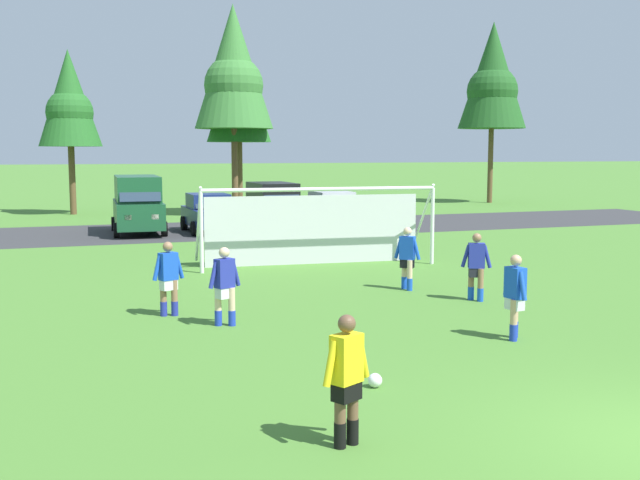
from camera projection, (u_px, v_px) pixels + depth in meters
The scene contains 18 objects.
ground_plane at pixel (304, 268), 23.33m from camera, with size 400.00×400.00×0.00m, color #477A2D.
parking_lot_strip at pixel (222, 230), 34.66m from camera, with size 52.00×8.40×0.01m, color #333335.
soccer_ball at pixel (375, 380), 11.49m from camera, with size 0.22×0.22×0.22m.
soccer_goal at pixel (315, 224), 23.80m from camera, with size 7.56×2.57×2.57m.
referee at pixel (347, 381), 9.12m from camera, with size 0.72×0.39×1.64m.
player_striker_near at pixel (168, 279), 16.41m from camera, with size 0.74×0.37×1.64m.
player_midfield_center at pixel (407, 258), 19.53m from camera, with size 0.55×0.61×1.64m.
player_defender_far at pixel (515, 297), 14.35m from camera, with size 0.32×0.74×1.64m.
player_winger_left at pixel (476, 267), 18.09m from camera, with size 0.67×0.44×1.64m.
player_winger_right at pixel (225, 286), 15.47m from camera, with size 0.74×0.37×1.64m.
parked_car_slot_far_left at pixel (138, 203), 32.92m from camera, with size 2.35×4.88×2.52m.
parked_car_slot_left at pixel (209, 213), 33.46m from camera, with size 2.06×4.21×1.72m.
parked_car_slot_center_left at pixel (273, 206), 34.51m from camera, with size 2.17×4.62×2.16m.
parked_car_slot_center at pixel (332, 209), 35.37m from camera, with size 2.05×4.20×1.72m.
tree_mid_left at pixel (69, 102), 42.32m from camera, with size 3.48×3.48×9.28m.
tree_center_back at pixel (234, 71), 41.50m from camera, with size 4.36×4.36×11.64m.
tree_mid_right at pixel (239, 95), 43.19m from camera, with size 3.71×3.71×9.90m.
tree_right_edge at pixel (493, 79), 51.89m from camera, with size 4.66×4.66×12.43m.
Camera 1 is at (-7.18, -6.93, 3.59)m, focal length 42.23 mm.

